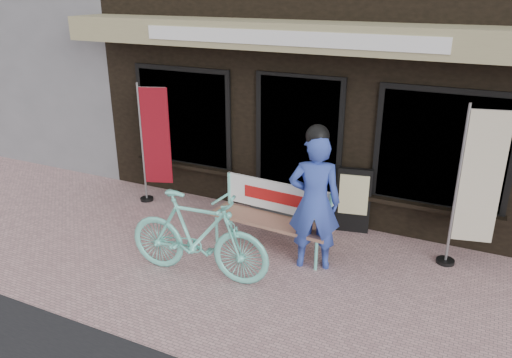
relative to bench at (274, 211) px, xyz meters
The scene contains 8 objects.
ground 1.07m from the bench, 94.52° to the right, with size 70.00×70.00×0.00m, color #C49696.
storefront 4.73m from the bench, 91.04° to the left, with size 7.00×6.77×6.00m.
bench is the anchor object (origin of this frame).
person 0.79m from the bench, 20.27° to the right, with size 0.74×0.60×1.86m.
bicycle 1.19m from the bench, 116.55° to the right, with size 0.52×1.82×1.10m, color #71DCC9.
nobori_red 2.48m from the bench, 165.72° to the left, with size 0.58×0.30×1.97m.
nobori_cream 2.54m from the bench, 14.05° to the left, with size 0.63×0.27×2.11m.
menu_stand 1.25m from the bench, 47.23° to the left, with size 0.49×0.19×0.97m.
Camera 1 is at (2.47, -4.66, 3.37)m, focal length 35.00 mm.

